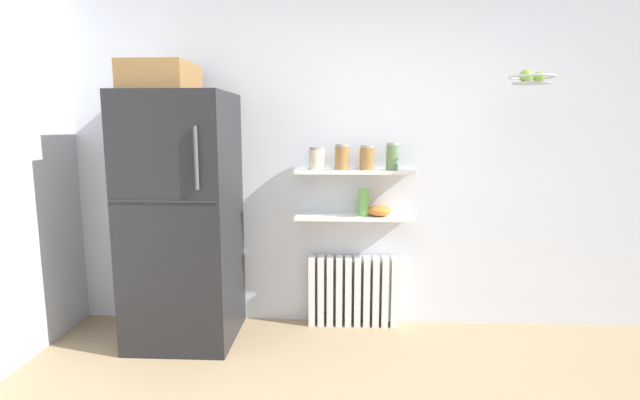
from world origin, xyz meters
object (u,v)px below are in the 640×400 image
(refrigerator, at_px, (182,213))
(radiator, at_px, (353,291))
(storage_jar_1, at_px, (342,157))
(storage_jar_2, at_px, (367,158))
(vase, at_px, (364,203))
(storage_jar_3, at_px, (392,156))
(shelf_bowl, at_px, (379,211))
(hanging_fruit_basket, at_px, (531,78))
(storage_jar_0, at_px, (317,159))

(refrigerator, xyz_separation_m, radiator, (1.24, 0.28, -0.66))
(storage_jar_1, bearing_deg, storage_jar_2, -0.00)
(storage_jar_1, bearing_deg, vase, 0.00)
(radiator, distance_m, vase, 0.72)
(refrigerator, bearing_deg, storage_jar_3, 9.20)
(refrigerator, relative_size, shelf_bowl, 10.89)
(storage_jar_1, relative_size, hanging_fruit_basket, 0.65)
(storage_jar_2, relative_size, storage_jar_3, 0.90)
(radiator, bearing_deg, shelf_bowl, -8.80)
(storage_jar_0, xyz_separation_m, storage_jar_2, (0.37, -0.00, 0.01))
(vase, bearing_deg, radiator, 158.40)
(refrigerator, distance_m, radiator, 1.43)
(refrigerator, xyz_separation_m, storage_jar_3, (1.52, 0.25, 0.40))
(storage_jar_1, xyz_separation_m, storage_jar_2, (0.19, -0.00, -0.00))
(hanging_fruit_basket, bearing_deg, storage_jar_1, 167.87)
(refrigerator, bearing_deg, vase, 10.60)
(vase, bearing_deg, storage_jar_1, 180.00)
(storage_jar_2, bearing_deg, radiator, 162.20)
(storage_jar_3, bearing_deg, hanging_fruit_basket, -17.04)
(storage_jar_0, bearing_deg, refrigerator, -165.61)
(storage_jar_1, xyz_separation_m, shelf_bowl, (0.29, 0.00, -0.40))
(storage_jar_1, height_order, hanging_fruit_basket, hanging_fruit_basket)
(storage_jar_3, distance_m, vase, 0.40)
(shelf_bowl, bearing_deg, storage_jar_0, 180.00)
(storage_jar_0, relative_size, hanging_fruit_basket, 0.57)
(storage_jar_1, relative_size, vase, 0.95)
(shelf_bowl, bearing_deg, hanging_fruit_basket, -15.59)
(storage_jar_3, distance_m, shelf_bowl, 0.42)
(storage_jar_2, xyz_separation_m, vase, (-0.02, 0.00, -0.34))
(radiator, distance_m, storage_jar_2, 1.05)
(storage_jar_2, height_order, vase, storage_jar_2)
(storage_jar_3, height_order, vase, storage_jar_3)
(radiator, distance_m, shelf_bowl, 0.68)
(refrigerator, height_order, storage_jar_3, refrigerator)
(radiator, bearing_deg, hanging_fruit_basket, -14.48)
(storage_jar_0, xyz_separation_m, vase, (0.36, -0.00, -0.33))
(refrigerator, height_order, hanging_fruit_basket, refrigerator)
(storage_jar_3, bearing_deg, storage_jar_2, -180.00)
(vase, bearing_deg, storage_jar_0, 180.00)
(refrigerator, height_order, storage_jar_0, refrigerator)
(storage_jar_3, bearing_deg, storage_jar_1, -180.00)
(storage_jar_1, distance_m, storage_jar_3, 0.37)
(storage_jar_3, xyz_separation_m, shelf_bowl, (-0.09, -0.00, -0.41))
(radiator, xyz_separation_m, storage_jar_1, (-0.09, -0.03, 1.05))
(storage_jar_3, relative_size, vase, 1.01)
(storage_jar_2, relative_size, hanging_fruit_basket, 0.63)
(storage_jar_1, xyz_separation_m, hanging_fruit_basket, (1.25, -0.27, 0.54))
(vase, relative_size, hanging_fruit_basket, 0.69)
(storage_jar_0, relative_size, storage_jar_2, 0.92)
(storage_jar_0, distance_m, vase, 0.49)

